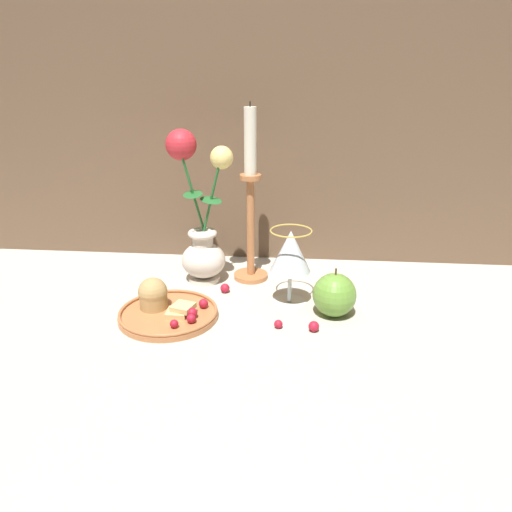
# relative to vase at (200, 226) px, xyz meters

# --- Properties ---
(ground_plane) EXTENTS (2.40, 2.40, 0.00)m
(ground_plane) POSITION_rel_vase_xyz_m (0.10, -0.10, -0.12)
(ground_plane) COLOR #B7B2A3
(ground_plane) RESTS_ON ground
(vase) EXTENTS (0.14, 0.10, 0.32)m
(vase) POSITION_rel_vase_xyz_m (0.00, 0.00, 0.00)
(vase) COLOR silver
(vase) RESTS_ON ground_plane
(plate_with_pastries) EXTENTS (0.18, 0.18, 0.07)m
(plate_with_pastries) POSITION_rel_vase_xyz_m (-0.04, -0.17, -0.10)
(plate_with_pastries) COLOR #B77042
(plate_with_pastries) RESTS_ON ground_plane
(wine_glass) EXTENTS (0.08, 0.08, 0.15)m
(wine_glass) POSITION_rel_vase_xyz_m (0.19, -0.10, -0.02)
(wine_glass) COLOR silver
(wine_glass) RESTS_ON ground_plane
(candlestick) EXTENTS (0.07, 0.07, 0.37)m
(candlestick) POSITION_rel_vase_xyz_m (0.10, 0.02, 0.04)
(candlestick) COLOR #B77042
(candlestick) RESTS_ON ground_plane
(apple_beside_vase) EXTENTS (0.08, 0.08, 0.09)m
(apple_beside_vase) POSITION_rel_vase_xyz_m (0.27, -0.14, -0.08)
(apple_beside_vase) COLOR #669938
(apple_beside_vase) RESTS_ON ground_plane
(berry_near_plate) EXTENTS (0.02, 0.02, 0.02)m
(berry_near_plate) POSITION_rel_vase_xyz_m (0.17, -0.20, -0.11)
(berry_near_plate) COLOR #AD192D
(berry_near_plate) RESTS_ON ground_plane
(berry_front_center) EXTENTS (0.02, 0.02, 0.02)m
(berry_front_center) POSITION_rel_vase_xyz_m (0.24, -0.20, -0.11)
(berry_front_center) COLOR #AD192D
(berry_front_center) RESTS_ON ground_plane
(berry_by_glass_stem) EXTENTS (0.02, 0.02, 0.02)m
(berry_by_glass_stem) POSITION_rel_vase_xyz_m (0.06, -0.06, -0.11)
(berry_by_glass_stem) COLOR #AD192D
(berry_by_glass_stem) RESTS_ON ground_plane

